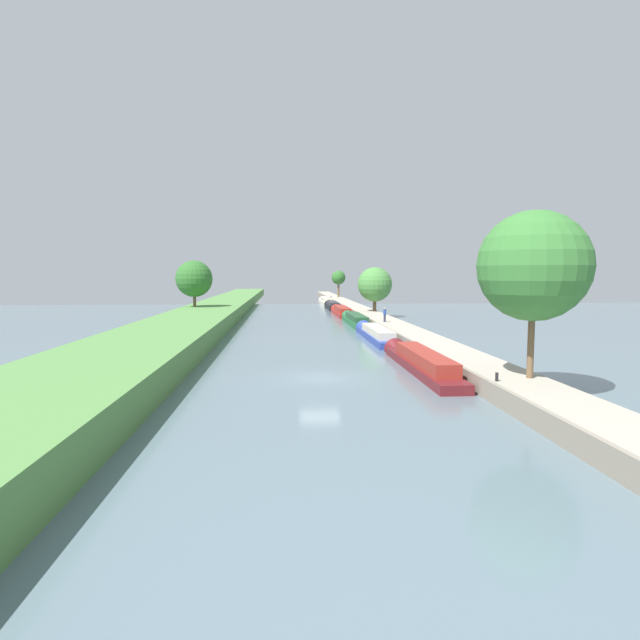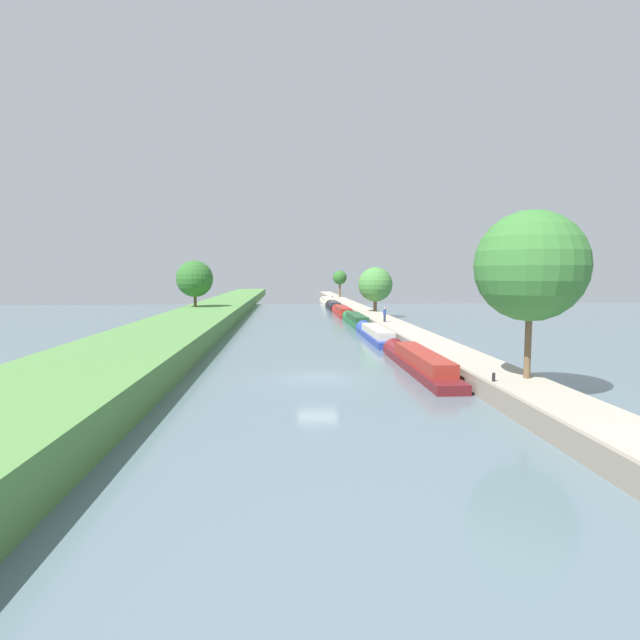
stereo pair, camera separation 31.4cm
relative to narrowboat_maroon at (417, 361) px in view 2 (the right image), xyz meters
name	(u,v)px [view 2 (the right image)]	position (x,y,z in m)	size (l,w,h in m)	color
ground_plane	(317,378)	(-7.01, -2.46, -0.58)	(160.00, 160.00, 0.00)	slate
left_grassy_bank	(112,366)	(-19.59, -2.46, 0.35)	(8.27, 260.00, 1.87)	#518442
right_towpath	(475,368)	(3.15, -2.46, -0.09)	(3.41, 260.00, 0.99)	#A89E8E
stone_quay	(447,368)	(1.31, -2.46, -0.06)	(0.25, 260.00, 1.04)	gray
narrowboat_maroon	(417,361)	(0.00, 0.00, 0.00)	(1.89, 15.68, 2.04)	maroon
narrowboat_blue	(375,334)	(-0.10, 16.64, -0.05)	(1.92, 15.23, 1.91)	#283D93
narrowboat_green	(355,320)	(0.01, 32.09, -0.02)	(1.97, 15.42, 1.98)	#1E6033
narrowboat_red	(342,311)	(-0.12, 47.25, -0.02)	(2.06, 15.05, 2.06)	maroon
narrowboat_black	(333,306)	(-0.18, 62.10, -0.01)	(2.04, 13.05, 2.01)	black
narrowboat_cream	(327,301)	(-0.15, 78.00, 0.02)	(2.10, 15.75, 2.14)	beige
tree_rightbank_near	(531,266)	(3.85, -8.03, 6.36)	(5.83, 5.83, 8.87)	brown
tree_rightbank_midnear	(375,284)	(4.22, 41.32, 4.39)	(5.09, 5.09, 6.53)	brown
tree_rightbank_midfar	(340,278)	(3.84, 88.46, 5.00)	(3.32, 3.32, 6.32)	brown
tree_leftbank_downstream	(195,279)	(-21.84, 39.62, 5.25)	(5.16, 5.16, 6.55)	brown
person_walking	(385,314)	(2.40, 24.40, 1.28)	(0.34, 0.34, 1.66)	#282D42
mooring_bollard_near	(494,377)	(1.74, -8.74, 0.63)	(0.16, 0.16, 0.45)	black
mooring_bollard_far	(332,297)	(1.74, 85.23, 0.63)	(0.16, 0.16, 0.45)	black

